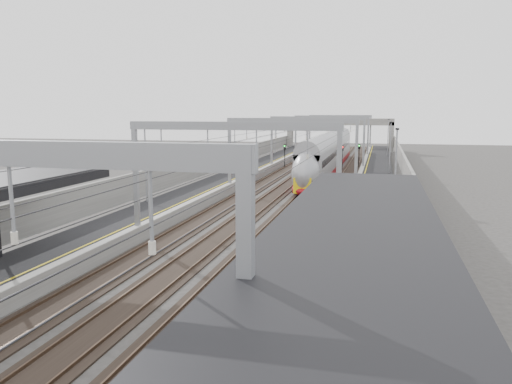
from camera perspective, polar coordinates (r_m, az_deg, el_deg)
The scene contains 12 objects.
platform_left at distance 54.38m, azimuth -3.79°, elevation 1.00°, with size 4.00×120.00×1.00m, color black.
platform_right at distance 51.80m, azimuth 13.31°, elevation 0.37°, with size 4.00×120.00×1.00m, color black.
tracks at distance 52.57m, azimuth 4.55°, elevation 0.21°, with size 11.40×140.00×0.20m.
overhead_line at distance 58.51m, azimuth 5.71°, elevation 7.09°, with size 13.00×140.00×6.60m.
canopy_right at distance 9.72m, azimuth 10.38°, elevation -9.32°, with size 4.40×30.00×4.24m.
overbridge at distance 106.62m, azimuth 9.55°, elevation 7.44°, with size 22.00×2.20×6.90m.
wall_left at distance 55.30m, azimuth -6.96°, elevation 2.23°, with size 0.30×120.00×3.20m, color slate.
wall_right at distance 51.72m, azimuth 16.90°, elevation 1.43°, with size 0.30×120.00×3.20m, color slate.
train at distance 69.62m, azimuth 8.23°, elevation 4.02°, with size 2.71×49.41×4.29m.
signal_green at distance 73.73m, azimuth 3.30°, elevation 4.62°, with size 0.32×0.32×3.48m.
signal_red_near at distance 72.64m, azimuth 9.84°, elevation 4.44°, with size 0.32×0.32×3.48m.
signal_red_far at distance 75.99m, azimuth 11.70°, elevation 4.58°, with size 0.32×0.32×3.48m.
Camera 1 is at (8.56, -6.23, 8.13)m, focal length 35.00 mm.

